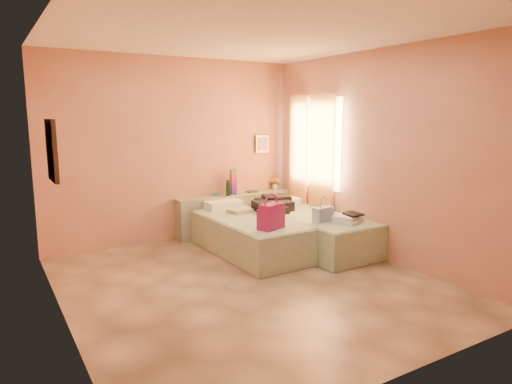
% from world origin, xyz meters
% --- Properties ---
extents(ground, '(4.50, 4.50, 0.00)m').
position_xyz_m(ground, '(0.00, 0.00, 0.00)').
color(ground, tan).
rests_on(ground, ground).
extents(room_walls, '(4.02, 4.51, 2.81)m').
position_xyz_m(room_walls, '(0.21, 0.57, 1.79)').
color(room_walls, tan).
rests_on(room_walls, ground).
extents(headboard_ledge, '(2.05, 0.30, 0.65)m').
position_xyz_m(headboard_ledge, '(0.98, 2.10, 0.33)').
color(headboard_ledge, gray).
rests_on(headboard_ledge, ground).
extents(bed_left, '(0.94, 2.02, 0.50)m').
position_xyz_m(bed_left, '(0.60, 1.05, 0.25)').
color(bed_left, '#A6B894').
rests_on(bed_left, ground).
extents(bed_right, '(0.94, 2.02, 0.50)m').
position_xyz_m(bed_right, '(1.50, 0.74, 0.25)').
color(bed_right, '#A6B894').
rests_on(bed_right, ground).
extents(water_bottle, '(0.09, 0.09, 0.25)m').
position_xyz_m(water_bottle, '(0.79, 2.02, 0.77)').
color(water_bottle, '#143920').
rests_on(water_bottle, headboard_ledge).
extents(rainbow_box, '(0.10, 0.10, 0.41)m').
position_xyz_m(rainbow_box, '(0.93, 2.11, 0.86)').
color(rainbow_box, '#9A1254').
rests_on(rainbow_box, headboard_ledge).
extents(small_dish, '(0.15, 0.15, 0.03)m').
position_xyz_m(small_dish, '(0.64, 2.16, 0.67)').
color(small_dish, '#48855E').
rests_on(small_dish, headboard_ledge).
extents(green_book, '(0.18, 0.13, 0.03)m').
position_xyz_m(green_book, '(1.29, 2.12, 0.66)').
color(green_book, '#284B2E').
rests_on(green_book, headboard_ledge).
extents(flower_vase, '(0.22, 0.22, 0.25)m').
position_xyz_m(flower_vase, '(1.81, 2.18, 0.77)').
color(flower_vase, silver).
rests_on(flower_vase, headboard_ledge).
extents(magenta_handbag, '(0.40, 0.31, 0.33)m').
position_xyz_m(magenta_handbag, '(0.54, 0.37, 0.67)').
color(magenta_handbag, '#9A1254').
rests_on(magenta_handbag, bed_left).
extents(khaki_garment, '(0.35, 0.30, 0.05)m').
position_xyz_m(khaki_garment, '(0.68, 1.43, 0.53)').
color(khaki_garment, tan).
rests_on(khaki_garment, bed_left).
extents(clothes_pile, '(0.69, 0.69, 0.18)m').
position_xyz_m(clothes_pile, '(1.24, 1.32, 0.59)').
color(clothes_pile, black).
rests_on(clothes_pile, bed_right).
extents(blue_handbag, '(0.33, 0.19, 0.20)m').
position_xyz_m(blue_handbag, '(1.38, 0.36, 0.60)').
color(blue_handbag, '#4561A5').
rests_on(blue_handbag, bed_right).
extents(towel_stack, '(0.43, 0.40, 0.10)m').
position_xyz_m(towel_stack, '(1.63, 0.12, 0.55)').
color(towel_stack, silver).
rests_on(towel_stack, bed_right).
extents(sandal_pair, '(0.24, 0.29, 0.03)m').
position_xyz_m(sandal_pair, '(1.69, 0.09, 0.61)').
color(sandal_pair, black).
rests_on(sandal_pair, towel_stack).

